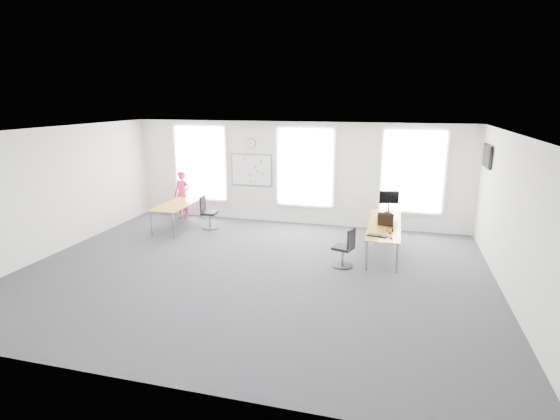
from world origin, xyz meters
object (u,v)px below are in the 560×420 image
(desk_left, at_px, (179,205))
(headphones, at_px, (390,230))
(monitor, at_px, (389,199))
(desk_right, at_px, (385,226))
(chair_left, at_px, (208,214))
(person, at_px, (182,195))
(keyboard, at_px, (377,236))
(chair_right, at_px, (345,250))

(desk_left, distance_m, headphones, 6.01)
(desk_left, xyz_separation_m, monitor, (5.83, 0.69, 0.37))
(desk_right, xyz_separation_m, chair_left, (-4.97, 0.71, -0.23))
(person, bearing_deg, desk_left, -59.10)
(desk_right, xyz_separation_m, keyboard, (-0.12, -1.03, 0.06))
(person, bearing_deg, monitor, 7.89)
(desk_right, xyz_separation_m, monitor, (0.05, 1.20, 0.39))
(headphones, xyz_separation_m, monitor, (-0.08, 1.81, 0.30))
(chair_left, xyz_separation_m, monitor, (5.02, 0.50, 0.63))
(desk_left, height_order, chair_left, chair_left)
(keyboard, bearing_deg, chair_right, -146.38)
(chair_right, xyz_separation_m, headphones, (0.92, 0.67, 0.34))
(chair_right, relative_size, person, 0.60)
(chair_left, height_order, monitor, monitor)
(keyboard, xyz_separation_m, monitor, (0.18, 2.23, 0.34))
(desk_right, relative_size, person, 1.89)
(desk_right, relative_size, keyboard, 6.33)
(chair_left, bearing_deg, desk_left, 97.69)
(desk_left, distance_m, person, 0.98)
(chair_left, bearing_deg, person, 52.54)
(desk_left, xyz_separation_m, headphones, (5.91, -1.13, 0.07))
(chair_left, xyz_separation_m, headphones, (5.10, -1.32, 0.32))
(chair_left, distance_m, headphones, 5.27)
(chair_right, bearing_deg, desk_right, 165.04)
(monitor, bearing_deg, desk_right, -104.47)
(chair_right, bearing_deg, keyboard, 126.92)
(chair_left, bearing_deg, headphones, -109.99)
(person, relative_size, headphones, 9.23)
(chair_left, relative_size, headphones, 5.77)
(keyboard, relative_size, monitor, 0.77)
(desk_right, bearing_deg, monitor, 87.47)
(desk_right, height_order, desk_left, desk_left)
(desk_right, distance_m, chair_right, 1.52)
(headphones, bearing_deg, desk_right, 84.51)
(chair_left, xyz_separation_m, person, (-1.16, 0.72, 0.34))
(keyboard, height_order, headphones, headphones)
(desk_right, xyz_separation_m, chair_right, (-0.79, -1.27, -0.25))
(chair_right, distance_m, monitor, 2.70)
(desk_left, bearing_deg, headphones, -10.80)
(desk_left, xyz_separation_m, person, (-0.35, 0.91, 0.08))
(chair_right, distance_m, chair_left, 4.63)
(chair_left, height_order, keyboard, chair_left)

